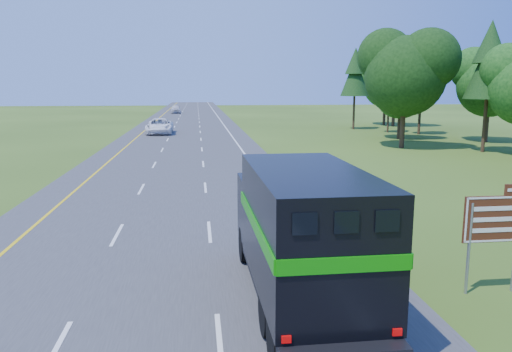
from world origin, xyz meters
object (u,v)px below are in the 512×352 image
object	(u,v)px
white_suv	(160,126)
far_car	(176,109)
exit_sign	(496,223)
horse_truck	(301,231)

from	to	relation	value
white_suv	far_car	bearing A→B (deg)	89.52
exit_sign	horse_truck	bearing A→B (deg)	-179.33
horse_truck	far_car	distance (m)	99.02
white_suv	exit_sign	world-z (taller)	exit_sign
white_suv	exit_sign	bearing A→B (deg)	-76.08
white_suv	far_car	distance (m)	48.41
white_suv	far_car	world-z (taller)	white_suv
horse_truck	exit_sign	size ratio (longest dim) A/B	2.71
far_car	white_suv	bearing A→B (deg)	-93.43
far_car	exit_sign	distance (m)	99.46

